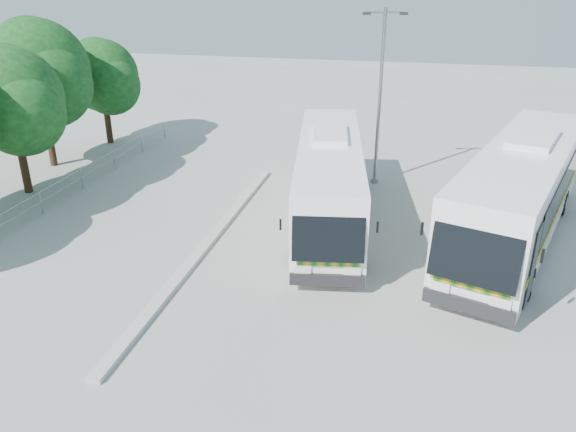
% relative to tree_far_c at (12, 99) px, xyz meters
% --- Properties ---
extents(ground, '(100.00, 100.00, 0.00)m').
position_rel_tree_far_c_xyz_m(ground, '(12.12, -5.10, -4.26)').
color(ground, '#A7A7A2').
rests_on(ground, ground).
extents(kerb_divider, '(0.40, 16.00, 0.15)m').
position_rel_tree_far_c_xyz_m(kerb_divider, '(9.82, -3.10, -4.18)').
color(kerb_divider, '#B2B2AD').
rests_on(kerb_divider, ground).
extents(railing, '(0.06, 22.00, 1.00)m').
position_rel_tree_far_c_xyz_m(railing, '(2.12, -1.10, -3.52)').
color(railing, gray).
rests_on(railing, ground).
extents(tree_far_c, '(4.97, 4.69, 6.49)m').
position_rel_tree_far_c_xyz_m(tree_far_c, '(0.00, 0.00, 0.00)').
color(tree_far_c, '#382314').
rests_on(tree_far_c, ground).
extents(tree_far_d, '(5.62, 5.30, 7.33)m').
position_rel_tree_far_c_xyz_m(tree_far_d, '(-1.19, 3.70, 0.56)').
color(tree_far_d, '#382314').
rests_on(tree_far_d, ground).
extents(tree_far_e, '(4.54, 4.28, 5.92)m').
position_rel_tree_far_c_xyz_m(tree_far_e, '(-0.51, 8.20, -0.37)').
color(tree_far_e, '#382314').
rests_on(tree_far_e, ground).
extents(coach_main, '(4.17, 11.89, 3.24)m').
position_rel_tree_far_c_xyz_m(coach_main, '(13.78, -0.03, -2.48)').
color(coach_main, white).
rests_on(coach_main, ground).
extents(coach_adjacent, '(6.47, 13.08, 3.59)m').
position_rel_tree_far_c_xyz_m(coach_adjacent, '(20.81, -0.29, -2.29)').
color(coach_adjacent, white).
rests_on(coach_adjacent, ground).
extents(lamppost, '(1.92, 0.54, 7.88)m').
position_rel_tree_far_c_xyz_m(lamppost, '(15.22, 4.90, 0.09)').
color(lamppost, gray).
rests_on(lamppost, ground).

